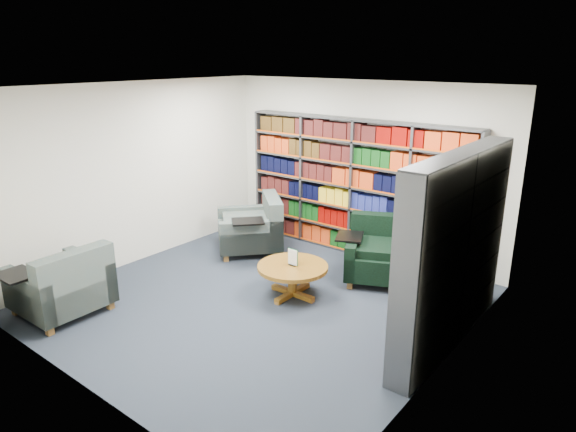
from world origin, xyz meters
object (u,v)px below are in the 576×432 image
Objects in this scene: chair_teal_front at (64,287)px; chair_teal_left at (255,229)px; coffee_table at (293,272)px; chair_green_right at (382,254)px.

chair_teal_left is at bearing 82.84° from chair_teal_front.
chair_teal_left reaches higher than coffee_table.
coffee_table is (1.95, 2.19, -0.01)m from chair_teal_front.
coffee_table is at bearing -116.02° from chair_green_right.
chair_green_right is 4.36m from chair_teal_front.
chair_green_right is at bearing 53.48° from chair_teal_front.
chair_teal_left is 1.49× the size of coffee_table.
coffee_table is at bearing 48.27° from chair_teal_front.
chair_teal_left is 1.84m from coffee_table.
chair_teal_left is 3.19m from chair_teal_front.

